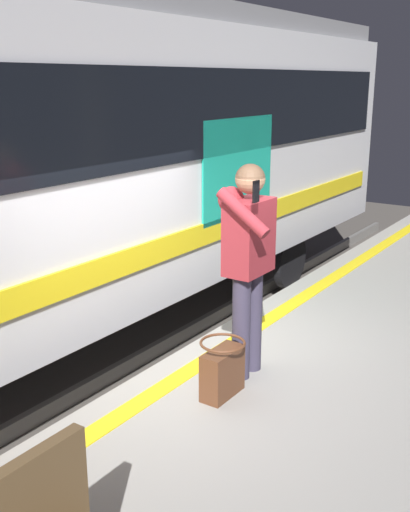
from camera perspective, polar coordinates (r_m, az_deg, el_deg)
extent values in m
plane|color=#4C4742|center=(5.75, -2.68, -17.54)|extent=(24.28, 24.28, 0.00)
cube|color=yellow|center=(5.12, -0.09, -9.71)|extent=(13.85, 0.16, 0.01)
cube|color=slate|center=(6.51, -12.67, -12.78)|extent=(18.37, 0.08, 0.16)
cube|color=black|center=(5.14, -10.66, 12.02)|extent=(12.64, 0.03, 0.90)
cube|color=yellow|center=(5.37, -9.97, -1.51)|extent=(12.64, 0.03, 0.24)
cube|color=#19A58C|center=(7.04, 3.17, 8.14)|extent=(1.46, 0.02, 1.12)
cylinder|color=black|center=(9.24, 7.87, -0.42)|extent=(0.84, 0.12, 0.84)
cylinder|color=black|center=(10.37, -3.07, 1.52)|extent=(0.84, 0.12, 0.84)
cylinder|color=#383347|center=(4.86, 4.48, -5.94)|extent=(0.14, 0.14, 0.83)
cylinder|color=#383347|center=(4.72, 3.38, -6.62)|extent=(0.14, 0.14, 0.83)
cube|color=maroon|center=(4.57, 4.10, 1.80)|extent=(0.40, 0.24, 0.56)
sphere|color=maroon|center=(4.59, 2.44, 5.23)|extent=(0.20, 0.20, 0.20)
sphere|color=#997051|center=(4.48, 4.21, 7.14)|extent=(0.22, 0.22, 0.22)
cylinder|color=maroon|center=(4.80, 5.60, 1.76)|extent=(0.09, 0.09, 0.50)
cylinder|color=maroon|center=(4.29, 3.53, 4.01)|extent=(0.09, 0.42, 0.33)
cube|color=black|center=(4.21, 4.75, 5.98)|extent=(0.07, 0.02, 0.15)
cube|color=#59331E|center=(4.55, 1.62, -10.78)|extent=(0.37, 0.16, 0.35)
torus|color=#59331E|center=(4.45, 1.64, -8.05)|extent=(0.33, 0.33, 0.02)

